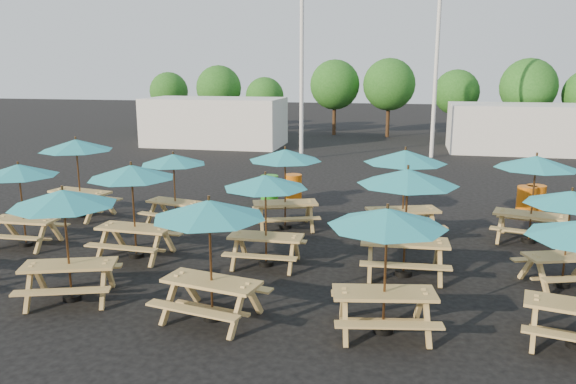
% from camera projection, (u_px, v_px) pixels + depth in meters
% --- Properties ---
extents(ground, '(120.00, 120.00, 0.00)m').
position_uv_depth(ground, '(276.00, 245.00, 14.81)').
color(ground, black).
rests_on(ground, ground).
extents(picnic_unit_1, '(2.01, 2.01, 2.19)m').
position_uv_depth(picnic_unit_1, '(19.00, 175.00, 14.32)').
color(picnic_unit_1, '#A9834B').
rests_on(picnic_unit_1, ground).
extents(picnic_unit_2, '(2.57, 2.57, 2.46)m').
position_uv_depth(picnic_unit_2, '(76.00, 149.00, 17.14)').
color(picnic_unit_2, '#A9834B').
rests_on(picnic_unit_2, ground).
extents(picnic_unit_3, '(2.62, 2.62, 2.30)m').
position_uv_depth(picnic_unit_3, '(64.00, 204.00, 10.88)').
color(picnic_unit_3, '#A9834B').
rests_on(picnic_unit_3, ground).
extents(picnic_unit_4, '(2.18, 2.18, 2.33)m').
position_uv_depth(picnic_unit_4, '(132.00, 177.00, 13.43)').
color(picnic_unit_4, '#A9834B').
rests_on(picnic_unit_4, ground).
extents(picnic_unit_5, '(2.29, 2.29, 2.14)m').
position_uv_depth(picnic_unit_5, '(173.00, 163.00, 16.32)').
color(picnic_unit_5, '#A9834B').
rests_on(picnic_unit_5, ground).
extents(picnic_unit_6, '(2.43, 2.43, 2.30)m').
position_uv_depth(picnic_unit_6, '(209.00, 216.00, 10.01)').
color(picnic_unit_6, '#A9834B').
rests_on(picnic_unit_6, ground).
extents(picnic_unit_7, '(2.00, 2.00, 2.20)m').
position_uv_depth(picnic_unit_7, '(265.00, 187.00, 12.87)').
color(picnic_unit_7, '#A9834B').
rests_on(picnic_unit_7, ground).
extents(picnic_unit_8, '(2.66, 2.66, 2.34)m').
position_uv_depth(picnic_unit_8, '(285.00, 160.00, 15.90)').
color(picnic_unit_8, '#A9834B').
rests_on(picnic_unit_8, ground).
extents(picnic_unit_9, '(2.38, 2.38, 2.28)m').
position_uv_depth(picnic_unit_9, '(387.00, 225.00, 9.51)').
color(picnic_unit_9, '#A9834B').
rests_on(picnic_unit_9, ground).
extents(picnic_unit_10, '(2.31, 2.31, 2.46)m').
position_uv_depth(picnic_unit_10, '(408.00, 183.00, 12.18)').
color(picnic_unit_10, '#A9834B').
rests_on(picnic_unit_10, ground).
extents(picnic_unit_11, '(2.81, 2.81, 2.46)m').
position_uv_depth(picnic_unit_11, '(405.00, 162.00, 14.92)').
color(picnic_unit_11, '#A9834B').
rests_on(picnic_unit_11, ground).
extents(picnic_unit_13, '(2.41, 2.41, 2.12)m').
position_uv_depth(picnic_unit_13, '(571.00, 203.00, 11.60)').
color(picnic_unit_13, '#A9834B').
rests_on(picnic_unit_13, ground).
extents(picnic_unit_14, '(2.60, 2.60, 2.36)m').
position_uv_depth(picnic_unit_14, '(536.00, 167.00, 14.58)').
color(picnic_unit_14, '#A9834B').
rests_on(picnic_unit_14, ground).
extents(waste_bin_0, '(0.60, 0.60, 0.96)m').
position_uv_depth(waste_bin_0, '(269.00, 189.00, 19.25)').
color(waste_bin_0, '#22971B').
rests_on(waste_bin_0, ground).
extents(waste_bin_1, '(0.60, 0.60, 0.96)m').
position_uv_depth(waste_bin_1, '(293.00, 188.00, 19.42)').
color(waste_bin_1, '#D5630C').
rests_on(waste_bin_1, ground).
extents(waste_bin_2, '(0.60, 0.60, 0.96)m').
position_uv_depth(waste_bin_2, '(526.00, 202.00, 17.48)').
color(waste_bin_2, '#D5630C').
rests_on(waste_bin_2, ground).
extents(waste_bin_3, '(0.60, 0.60, 0.96)m').
position_uv_depth(waste_bin_3, '(535.00, 200.00, 17.66)').
color(waste_bin_3, '#D5630C').
rests_on(waste_bin_3, ground).
extents(mast_0, '(0.20, 0.20, 12.00)m').
position_uv_depth(mast_0, '(302.00, 37.00, 27.27)').
color(mast_0, silver).
rests_on(mast_0, ground).
extents(mast_1, '(0.20, 0.20, 12.00)m').
position_uv_depth(mast_1, '(438.00, 38.00, 27.84)').
color(mast_1, silver).
rests_on(mast_1, ground).
extents(event_tent_0, '(8.00, 4.00, 2.80)m').
position_uv_depth(event_tent_0, '(215.00, 122.00, 33.32)').
color(event_tent_0, silver).
rests_on(event_tent_0, ground).
extents(event_tent_1, '(7.00, 4.00, 2.60)m').
position_uv_depth(event_tent_1, '(515.00, 128.00, 30.81)').
color(event_tent_1, silver).
rests_on(event_tent_1, ground).
extents(tree_0, '(2.80, 2.80, 4.24)m').
position_uv_depth(tree_0, '(169.00, 91.00, 41.17)').
color(tree_0, '#382314').
rests_on(tree_0, ground).
extents(tree_1, '(3.11, 3.11, 4.72)m').
position_uv_depth(tree_1, '(219.00, 88.00, 38.93)').
color(tree_1, '#382314').
rests_on(tree_1, ground).
extents(tree_2, '(2.59, 2.59, 3.93)m').
position_uv_depth(tree_2, '(265.00, 96.00, 38.12)').
color(tree_2, '#382314').
rests_on(tree_2, ground).
extents(tree_3, '(3.36, 3.36, 5.09)m').
position_uv_depth(tree_3, '(335.00, 85.00, 38.01)').
color(tree_3, '#382314').
rests_on(tree_3, ground).
extents(tree_4, '(3.41, 3.41, 5.17)m').
position_uv_depth(tree_4, '(389.00, 85.00, 36.81)').
color(tree_4, '#382314').
rests_on(tree_4, ground).
extents(tree_5, '(2.94, 2.94, 4.45)m').
position_uv_depth(tree_5, '(457.00, 92.00, 36.43)').
color(tree_5, '#382314').
rests_on(tree_5, ground).
extents(tree_6, '(3.38, 3.38, 5.13)m').
position_uv_depth(tree_6, '(528.00, 87.00, 33.81)').
color(tree_6, '#382314').
rests_on(tree_6, ground).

